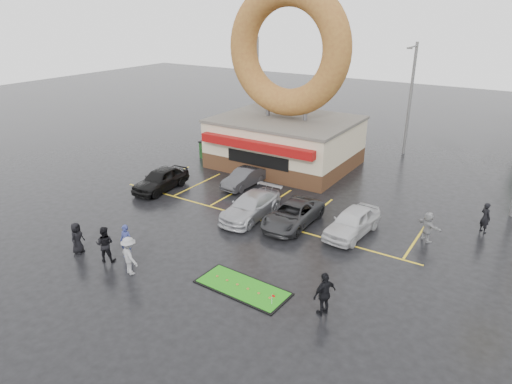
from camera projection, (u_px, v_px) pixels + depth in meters
The scene contains 18 objects.
ground at pixel (214, 241), 24.17m from camera, with size 120.00×120.00×0.00m, color black.
donut_shop at pixel (286, 108), 34.11m from camera, with size 10.20×8.70×13.50m.
streetlight_left at pixel (257, 84), 42.90m from camera, with size 0.40×2.21×9.00m.
streetlight_mid at pixel (410, 97), 36.69m from camera, with size 0.40×2.21×9.00m.
car_black at pixel (161, 179), 30.62m from camera, with size 1.77×4.40×1.50m, color black.
car_dgrey at pixel (244, 178), 31.22m from camera, with size 1.31×3.76×1.24m, color #333235.
car_silver at pixel (251, 206), 26.63m from camera, with size 1.95×4.79×1.39m, color #A8A8AD.
car_grey at pixel (293, 214), 25.69m from camera, with size 2.14×4.65×1.29m, color #2A2A2D.
car_white at pixel (352, 222), 24.59m from camera, with size 1.72×4.28×1.46m, color silver.
person_blue at pixel (126, 241), 22.26m from camera, with size 0.63×0.41×1.73m, color navy.
person_blackjkt at pixel (105, 244), 21.93m from camera, with size 0.88×0.69×1.82m, color black.
person_hoodie at pixel (130, 256), 20.86m from camera, with size 1.20×0.69×1.86m, color gray.
person_bystander at pixel (77, 238), 22.72m from camera, with size 0.79×0.52×1.62m, color black.
person_cameraman at pixel (325, 294), 18.07m from camera, with size 1.11×0.46×1.89m, color black.
person_walker_near at pixel (428, 227), 23.86m from camera, with size 1.52×0.49×1.64m, color gray.
person_walker_far at pixel (485, 218), 24.78m from camera, with size 0.63×0.41×1.73m, color black.
dumpster at pixel (212, 151), 37.03m from camera, with size 1.80×1.20×1.30m, color #19411A.
putting_green at pixel (243, 287), 20.07m from camera, with size 4.32×2.03×0.53m.
Camera 1 is at (13.40, -16.85, 11.51)m, focal length 32.00 mm.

